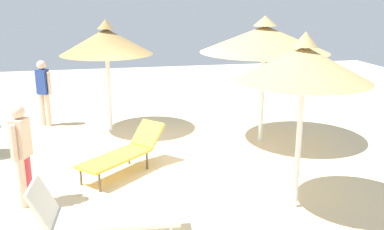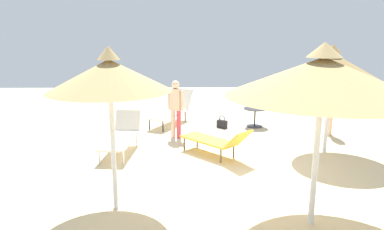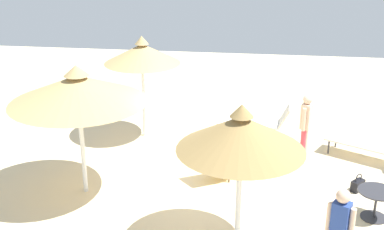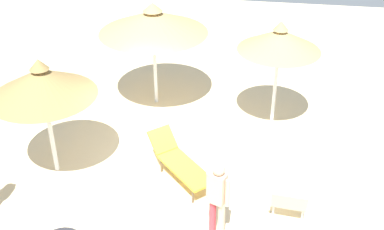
{
  "view_description": "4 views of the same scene",
  "coord_description": "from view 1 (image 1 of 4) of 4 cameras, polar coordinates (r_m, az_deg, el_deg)",
  "views": [
    {
      "loc": [
        8.31,
        -0.87,
        3.31
      ],
      "look_at": [
        0.88,
        0.67,
        1.21
      ],
      "focal_mm": 41.14,
      "sensor_mm": 36.0,
      "label": 1
    },
    {
      "loc": [
        1.13,
        7.73,
        2.97
      ],
      "look_at": [
        0.99,
        0.77,
        1.36
      ],
      "focal_mm": 33.02,
      "sensor_mm": 36.0,
      "label": 2
    },
    {
      "loc": [
        -10.24,
        -0.95,
        5.53
      ],
      "look_at": [
        0.26,
        0.46,
        1.47
      ],
      "focal_mm": 47.34,
      "sensor_mm": 36.0,
      "label": 3
    },
    {
      "loc": [
        2.02,
        -8.89,
        6.77
      ],
      "look_at": [
        0.51,
        0.39,
        1.05
      ],
      "focal_mm": 45.49,
      "sensor_mm": 36.0,
      "label": 4
    }
  ],
  "objects": [
    {
      "name": "person_standing_far_right",
      "position": [
        7.42,
        -21.22,
        -4.09
      ],
      "size": [
        0.45,
        0.31,
        1.68
      ],
      "color": "#D83F4C",
      "rests_on": "ground"
    },
    {
      "name": "lounge_chair_center",
      "position": [
        8.45,
        -8.78,
        -4.72
      ],
      "size": [
        1.72,
        1.78,
        0.82
      ],
      "color": "gold",
      "rests_on": "ground"
    },
    {
      "name": "ground",
      "position": [
        9.01,
        -5.36,
        -6.51
      ],
      "size": [
        24.0,
        24.0,
        0.1
      ],
      "primitive_type": "cube",
      "color": "beige"
    },
    {
      "name": "lounge_chair_near_right",
      "position": [
        6.25,
        -11.92,
        -12.43
      ],
      "size": [
        0.84,
        2.02,
        0.91
      ],
      "color": "silver",
      "rests_on": "ground"
    },
    {
      "name": "parasol_umbrella_edge",
      "position": [
        6.72,
        14.31,
        6.44
      ],
      "size": [
        2.01,
        2.01,
        2.78
      ],
      "color": "white",
      "rests_on": "ground"
    },
    {
      "name": "parasol_umbrella_near_left",
      "position": [
        10.77,
        -11.04,
        9.33
      ],
      "size": [
        2.21,
        2.21,
        2.73
      ],
      "color": "white",
      "rests_on": "ground"
    },
    {
      "name": "parasol_umbrella_back",
      "position": [
        9.88,
        9.38,
        9.71
      ],
      "size": [
        2.84,
        2.84,
        2.85
      ],
      "color": "white",
      "rests_on": "ground"
    },
    {
      "name": "person_standing_far_left",
      "position": [
        11.83,
        -18.71,
        3.22
      ],
      "size": [
        0.32,
        0.42,
        1.7
      ],
      "color": "beige",
      "rests_on": "ground"
    }
  ]
}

